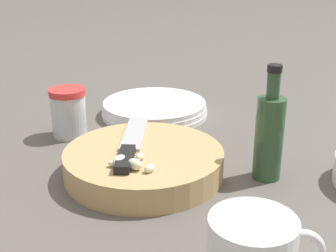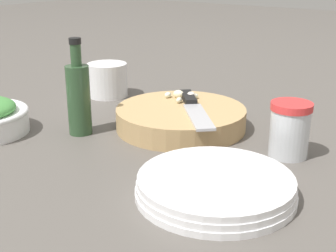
# 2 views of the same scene
# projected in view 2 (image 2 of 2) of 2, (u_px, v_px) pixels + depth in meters

# --- Properties ---
(ground_plane) EXTENTS (5.00, 5.00, 0.00)m
(ground_plane) POSITION_uv_depth(u_px,v_px,m) (159.00, 147.00, 0.83)
(ground_plane) COLOR #56514C
(cutting_board) EXTENTS (0.25, 0.25, 0.04)m
(cutting_board) POSITION_uv_depth(u_px,v_px,m) (181.00, 118.00, 0.91)
(cutting_board) COLOR tan
(cutting_board) RESTS_ON ground_plane
(chef_knife) EXTENTS (0.17, 0.18, 0.01)m
(chef_knife) POSITION_uv_depth(u_px,v_px,m) (193.00, 107.00, 0.90)
(chef_knife) COLOR black
(chef_knife) RESTS_ON cutting_board
(garlic_cloves) EXTENTS (0.07, 0.06, 0.02)m
(garlic_cloves) POSITION_uv_depth(u_px,v_px,m) (184.00, 96.00, 0.96)
(garlic_cloves) COLOR silver
(garlic_cloves) RESTS_ON cutting_board
(spice_jar) EXTENTS (0.07, 0.07, 0.09)m
(spice_jar) POSITION_uv_depth(u_px,v_px,m) (290.00, 129.00, 0.78)
(spice_jar) COLOR silver
(spice_jar) RESTS_ON ground_plane
(coffee_mug) EXTENTS (0.11, 0.11, 0.08)m
(coffee_mug) POSITION_uv_depth(u_px,v_px,m) (107.00, 80.00, 1.12)
(coffee_mug) COLOR white
(coffee_mug) RESTS_ON ground_plane
(plate_stack) EXTENTS (0.23, 0.23, 0.03)m
(plate_stack) POSITION_uv_depth(u_px,v_px,m) (215.00, 186.00, 0.65)
(plate_stack) COLOR white
(plate_stack) RESTS_ON ground_plane
(oil_bottle) EXTENTS (0.04, 0.04, 0.18)m
(oil_bottle) POSITION_uv_depth(u_px,v_px,m) (79.00, 97.00, 0.87)
(oil_bottle) COLOR #2D4C2D
(oil_bottle) RESTS_ON ground_plane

